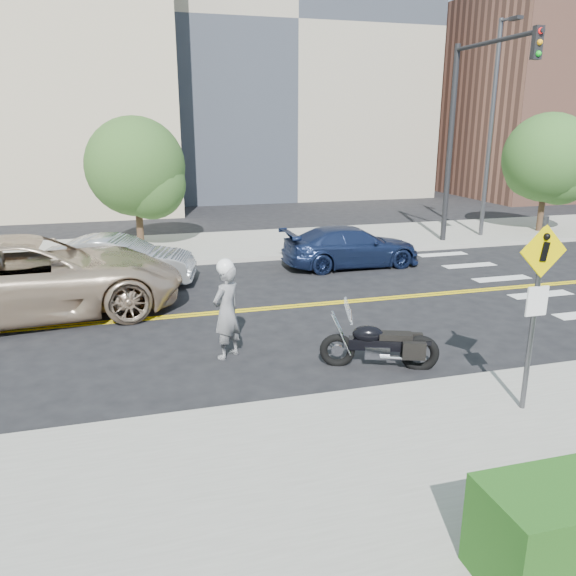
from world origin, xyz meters
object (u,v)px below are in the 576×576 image
at_px(parked_car_silver, 119,261).
at_px(parked_car_blue, 351,247).
at_px(pedestrian_sign, 537,297).
at_px(suv, 33,277).
at_px(motorcyclist, 227,309).
at_px(motorcycle, 380,334).

height_order(parked_car_silver, parked_car_blue, parked_car_silver).
bearing_deg(pedestrian_sign, parked_car_blue, 83.98).
bearing_deg(parked_car_silver, suv, 152.72).
distance_m(pedestrian_sign, motorcyclist, 5.48).
height_order(pedestrian_sign, motorcycle, pedestrian_sign).
bearing_deg(motorcycle, parked_car_blue, 93.30).
relative_size(suv, parked_car_blue, 1.55).
relative_size(pedestrian_sign, suv, 0.43).
bearing_deg(suv, motorcyclist, -139.53).
height_order(suv, parked_car_blue, suv).
bearing_deg(motorcycle, suv, 164.58).
height_order(motorcyclist, suv, motorcyclist).
distance_m(motorcycle, suv, 8.28).
bearing_deg(pedestrian_sign, parked_car_silver, 122.71).
bearing_deg(motorcyclist, motorcycle, 115.51).
relative_size(motorcycle, suv, 0.31).
height_order(motorcycle, suv, suv).
bearing_deg(motorcyclist, parked_car_blue, -168.45).
height_order(pedestrian_sign, motorcyclist, pedestrian_sign).
relative_size(motorcycle, parked_car_silver, 0.50).
relative_size(motorcyclist, suv, 0.29).
xyz_separation_m(pedestrian_sign, suv, (-8.02, 7.25, -1.00)).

